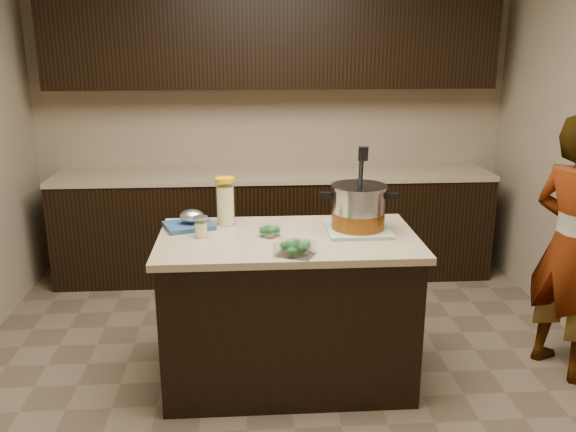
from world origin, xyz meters
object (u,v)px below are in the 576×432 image
island (288,309)px  stock_pot (358,210)px  person (573,247)px  lemonade_pitcher (225,203)px

island → stock_pot: size_ratio=3.20×
island → person: person is taller
lemonade_pitcher → person: size_ratio=0.18×
island → lemonade_pitcher: lemonade_pitcher is taller
person → lemonade_pitcher: bearing=61.0°
lemonade_pitcher → person: (2.04, -0.26, -0.24)m
island → stock_pot: bearing=10.0°
stock_pot → person: bearing=4.2°
lemonade_pitcher → island: bearing=-36.3°
stock_pot → person: size_ratio=0.29×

